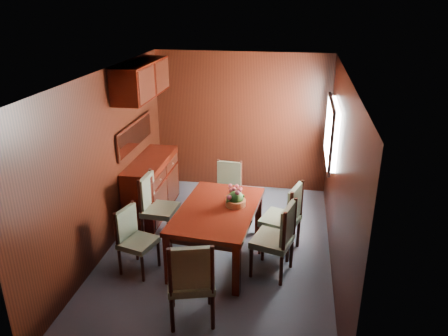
% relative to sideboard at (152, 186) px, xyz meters
% --- Properties ---
extents(ground, '(4.50, 4.50, 0.00)m').
position_rel_sideboard_xyz_m(ground, '(1.25, -1.00, -0.45)').
color(ground, '#363D4A').
rests_on(ground, ground).
extents(room_shell, '(3.06, 4.52, 2.41)m').
position_rel_sideboard_xyz_m(room_shell, '(1.15, -0.67, 1.18)').
color(room_shell, black).
rests_on(room_shell, ground).
extents(sideboard, '(0.48, 1.40, 0.90)m').
position_rel_sideboard_xyz_m(sideboard, '(0.00, 0.00, 0.00)').
color(sideboard, '#380D07').
rests_on(sideboard, ground).
extents(dining_table, '(1.09, 1.61, 0.72)m').
position_rel_sideboard_xyz_m(dining_table, '(1.27, -1.10, 0.17)').
color(dining_table, '#380D07').
rests_on(dining_table, ground).
extents(chair_left_near, '(0.48, 0.50, 0.86)m').
position_rel_sideboard_xyz_m(chair_left_near, '(0.28, -1.56, 0.03)').
color(chair_left_near, black).
rests_on(chair_left_near, ground).
extents(chair_left_far, '(0.47, 0.49, 0.98)m').
position_rel_sideboard_xyz_m(chair_left_far, '(0.31, -0.77, 0.09)').
color(chair_left_far, black).
rests_on(chair_left_far, ground).
extents(chair_right_near, '(0.56, 0.57, 0.99)m').
position_rel_sideboard_xyz_m(chair_right_near, '(2.07, -1.35, 0.10)').
color(chair_right_near, black).
rests_on(chair_right_near, ground).
extents(chair_right_far, '(0.58, 0.59, 1.01)m').
position_rel_sideboard_xyz_m(chair_right_far, '(2.14, -0.83, 0.11)').
color(chair_right_far, black).
rests_on(chair_right_far, ground).
extents(chair_head, '(0.59, 0.58, 1.02)m').
position_rel_sideboard_xyz_m(chair_head, '(1.23, -2.39, 0.11)').
color(chair_head, black).
rests_on(chair_head, ground).
extents(chair_foot, '(0.43, 0.42, 0.88)m').
position_rel_sideboard_xyz_m(chair_foot, '(1.20, 0.11, 0.04)').
color(chair_foot, black).
rests_on(chair_foot, ground).
extents(flower_centerpiece, '(0.28, 0.28, 0.28)m').
position_rel_sideboard_xyz_m(flower_centerpiece, '(1.48, -0.97, 0.41)').
color(flower_centerpiece, '#C06B3A').
rests_on(flower_centerpiece, dining_table).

